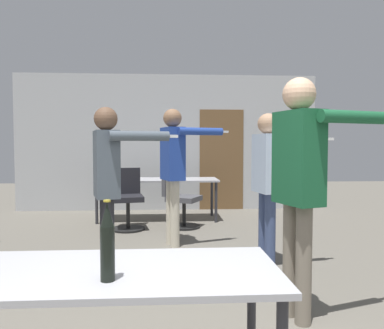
{
  "coord_description": "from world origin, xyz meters",
  "views": [
    {
      "loc": [
        0.02,
        -1.36,
        1.31
      ],
      "look_at": [
        0.28,
        2.82,
        1.1
      ],
      "focal_mm": 35.0,
      "sensor_mm": 36.0,
      "label": 1
    }
  ],
  "objects_px": {
    "person_right_polo": "(174,162)",
    "office_chair_far_left": "(180,200)",
    "person_center_tall": "(300,172)",
    "person_left_plaid": "(108,175)",
    "person_near_casual": "(269,173)",
    "beer_bottle": "(107,243)",
    "office_chair_mid_tucked": "(128,200)"
  },
  "relations": [
    {
      "from": "person_center_tall",
      "to": "person_left_plaid",
      "type": "height_order",
      "value": "person_center_tall"
    },
    {
      "from": "person_right_polo",
      "to": "person_left_plaid",
      "type": "relative_size",
      "value": 1.06
    },
    {
      "from": "person_center_tall",
      "to": "person_right_polo",
      "type": "relative_size",
      "value": 1.01
    },
    {
      "from": "person_right_polo",
      "to": "office_chair_mid_tucked",
      "type": "relative_size",
      "value": 1.87
    },
    {
      "from": "person_left_plaid",
      "to": "office_chair_mid_tucked",
      "type": "xyz_separation_m",
      "value": [
        -0.06,
        2.26,
        -0.57
      ]
    },
    {
      "from": "person_left_plaid",
      "to": "person_right_polo",
      "type": "bearing_deg",
      "value": 135.86
    },
    {
      "from": "person_near_casual",
      "to": "office_chair_far_left",
      "type": "bearing_deg",
      "value": -165.55
    },
    {
      "from": "person_left_plaid",
      "to": "person_center_tall",
      "type": "bearing_deg",
      "value": 42.83
    },
    {
      "from": "person_near_casual",
      "to": "person_right_polo",
      "type": "bearing_deg",
      "value": -141.11
    },
    {
      "from": "person_center_tall",
      "to": "person_left_plaid",
      "type": "bearing_deg",
      "value": -138.24
    },
    {
      "from": "person_near_casual",
      "to": "beer_bottle",
      "type": "distance_m",
      "value": 2.73
    },
    {
      "from": "person_center_tall",
      "to": "person_left_plaid",
      "type": "relative_size",
      "value": 1.08
    },
    {
      "from": "office_chair_far_left",
      "to": "beer_bottle",
      "type": "relative_size",
      "value": 2.63
    },
    {
      "from": "person_right_polo",
      "to": "beer_bottle",
      "type": "bearing_deg",
      "value": -24.17
    },
    {
      "from": "office_chair_far_left",
      "to": "person_near_casual",
      "type": "bearing_deg",
      "value": 51.31
    },
    {
      "from": "person_near_casual",
      "to": "office_chair_mid_tucked",
      "type": "distance_m",
      "value": 2.64
    },
    {
      "from": "person_left_plaid",
      "to": "office_chair_far_left",
      "type": "height_order",
      "value": "person_left_plaid"
    },
    {
      "from": "person_right_polo",
      "to": "office_chair_far_left",
      "type": "xyz_separation_m",
      "value": [
        0.11,
        1.11,
        -0.67
      ]
    },
    {
      "from": "office_chair_mid_tucked",
      "to": "office_chair_far_left",
      "type": "height_order",
      "value": "office_chair_mid_tucked"
    },
    {
      "from": "person_center_tall",
      "to": "beer_bottle",
      "type": "height_order",
      "value": "person_center_tall"
    },
    {
      "from": "person_center_tall",
      "to": "person_right_polo",
      "type": "distance_m",
      "value": 2.34
    },
    {
      "from": "beer_bottle",
      "to": "person_left_plaid",
      "type": "bearing_deg",
      "value": 99.02
    },
    {
      "from": "person_center_tall",
      "to": "person_near_casual",
      "type": "bearing_deg",
      "value": 157.63
    },
    {
      "from": "person_left_plaid",
      "to": "beer_bottle",
      "type": "distance_m",
      "value": 2.05
    },
    {
      "from": "office_chair_far_left",
      "to": "person_right_polo",
      "type": "bearing_deg",
      "value": 21.14
    },
    {
      "from": "office_chair_mid_tucked",
      "to": "beer_bottle",
      "type": "xyz_separation_m",
      "value": [
        0.39,
        -4.29,
        0.44
      ]
    },
    {
      "from": "person_center_tall",
      "to": "office_chair_mid_tucked",
      "type": "xyz_separation_m",
      "value": [
        -1.62,
        3.19,
        -0.66
      ]
    },
    {
      "from": "person_center_tall",
      "to": "person_right_polo",
      "type": "xyz_separation_m",
      "value": [
        -0.91,
        2.16,
        -0.02
      ]
    },
    {
      "from": "person_near_casual",
      "to": "beer_bottle",
      "type": "bearing_deg",
      "value": -39.63
    },
    {
      "from": "person_near_casual",
      "to": "person_left_plaid",
      "type": "distance_m",
      "value": 1.7
    },
    {
      "from": "person_center_tall",
      "to": "office_chair_far_left",
      "type": "distance_m",
      "value": 3.43
    },
    {
      "from": "person_right_polo",
      "to": "beer_bottle",
      "type": "xyz_separation_m",
      "value": [
        -0.33,
        -3.25,
        -0.21
      ]
    }
  ]
}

